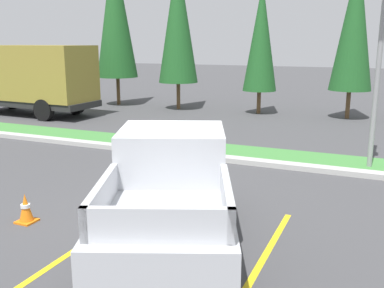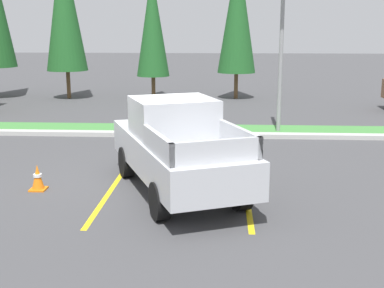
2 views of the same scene
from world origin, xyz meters
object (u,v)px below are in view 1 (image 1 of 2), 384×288
at_px(pickup_truck_main, 172,192).
at_px(street_light, 382,29).
at_px(cargo_truck_distant, 32,78).
at_px(traffic_cone, 26,209).
at_px(cypress_tree_leftmost, 115,11).
at_px(cypress_tree_center, 261,37).
at_px(cypress_tree_left_inner, 178,19).
at_px(cypress_tree_right_inner, 355,23).

relative_size(pickup_truck_main, street_light, 0.83).
bearing_deg(cargo_truck_distant, traffic_cone, -48.05).
distance_m(cargo_truck_distant, cypress_tree_leftmost, 6.15).
bearing_deg(pickup_truck_main, cypress_tree_leftmost, 125.49).
height_order(cypress_tree_center, traffic_cone, cypress_tree_center).
distance_m(cargo_truck_distant, cypress_tree_left_inner, 7.92).
bearing_deg(cypress_tree_center, cypress_tree_right_inner, 2.88).
xyz_separation_m(pickup_truck_main, cypress_tree_leftmost, (-10.87, 15.25, 4.18)).
height_order(cypress_tree_leftmost, cypress_tree_center, cypress_tree_leftmost).
bearing_deg(cypress_tree_center, cypress_tree_left_inner, -177.21).
xyz_separation_m(cargo_truck_distant, cypress_tree_leftmost, (1.81, 4.81, 3.37)).
distance_m(cargo_truck_distant, cypress_tree_right_inner, 15.48).
distance_m(cypress_tree_center, cypress_tree_right_inner, 4.32).
height_order(cypress_tree_left_inner, traffic_cone, cypress_tree_left_inner).
relative_size(cargo_truck_distant, cypress_tree_right_inner, 0.92).
distance_m(cypress_tree_leftmost, cypress_tree_center, 8.43).
xyz_separation_m(cargo_truck_distant, cypress_tree_center, (10.13, 4.88, 1.95)).
bearing_deg(cypress_tree_right_inner, cypress_tree_left_inner, -177.17).
relative_size(cargo_truck_distant, cypress_tree_left_inner, 0.86).
distance_m(street_light, cypress_tree_right_inner, 8.99).
relative_size(cypress_tree_left_inner, cypress_tree_center, 1.24).
bearing_deg(cypress_tree_leftmost, cypress_tree_right_inner, 1.27).
bearing_deg(cypress_tree_left_inner, cypress_tree_right_inner, 2.83).
bearing_deg(cypress_tree_right_inner, traffic_cone, -107.43).
distance_m(cypress_tree_left_inner, cypress_tree_right_inner, 8.69).
bearing_deg(pickup_truck_main, traffic_cone, -177.85).
xyz_separation_m(street_light, traffic_cone, (-6.19, -6.76, -3.58)).
xyz_separation_m(cypress_tree_left_inner, cypress_tree_center, (4.40, 0.21, -0.93)).
bearing_deg(cargo_truck_distant, cypress_tree_right_inner, 19.48).
distance_m(pickup_truck_main, cypress_tree_leftmost, 19.18).
distance_m(cargo_truck_distant, traffic_cone, 14.27).
bearing_deg(cargo_truck_distant, cypress_tree_leftmost, 69.36).
bearing_deg(cypress_tree_leftmost, cargo_truck_distant, -110.64).
bearing_deg(cargo_truck_distant, street_light, -13.60).
xyz_separation_m(cypress_tree_center, cypress_tree_right_inner, (4.27, 0.21, 0.60)).
bearing_deg(street_light, traffic_cone, -132.48).
distance_m(cypress_tree_leftmost, cypress_tree_right_inner, 12.61).
relative_size(cargo_truck_distant, cypress_tree_center, 1.07).
relative_size(pickup_truck_main, cypress_tree_right_inner, 0.74).
height_order(cypress_tree_right_inner, traffic_cone, cypress_tree_right_inner).
distance_m(pickup_truck_main, cypress_tree_left_inner, 17.03).
height_order(pickup_truck_main, cypress_tree_center, cypress_tree_center).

